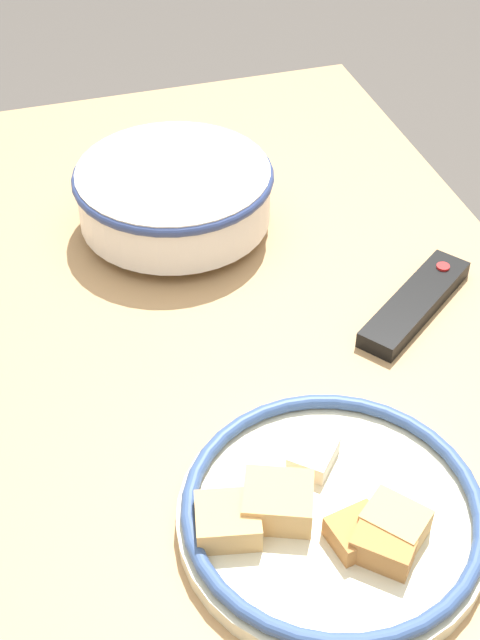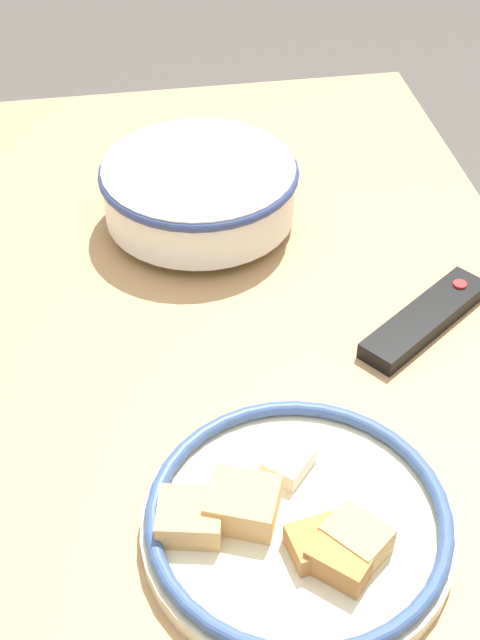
{
  "view_description": "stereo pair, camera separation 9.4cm",
  "coord_description": "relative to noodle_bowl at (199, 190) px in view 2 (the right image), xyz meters",
  "views": [
    {
      "loc": [
        0.64,
        -0.17,
        1.44
      ],
      "look_at": [
        -0.04,
        0.04,
        0.81
      ],
      "focal_mm": 50.0,
      "sensor_mm": 36.0,
      "label": 1
    },
    {
      "loc": [
        0.66,
        -0.08,
        1.44
      ],
      "look_at": [
        -0.04,
        0.04,
        0.81
      ],
      "focal_mm": 50.0,
      "sensor_mm": 36.0,
      "label": 2
    }
  ],
  "objects": [
    {
      "name": "dining_table",
      "position": [
        0.28,
        -0.02,
        -0.15
      ],
      "size": [
        1.32,
        0.81,
        0.77
      ],
      "color": "tan",
      "rests_on": "ground_plane"
    },
    {
      "name": "noodle_bowl",
      "position": [
        0.0,
        0.0,
        0.0
      ],
      "size": [
        0.25,
        0.25,
        0.09
      ],
      "color": "silver",
      "rests_on": "dining_table"
    },
    {
      "name": "food_plate",
      "position": [
        0.49,
        0.02,
        -0.03
      ],
      "size": [
        0.28,
        0.28,
        0.05
      ],
      "color": "beige",
      "rests_on": "dining_table"
    },
    {
      "name": "tv_remote",
      "position": [
        0.24,
        0.22,
        -0.04
      ],
      "size": [
        0.15,
        0.18,
        0.02
      ],
      "rotation": [
        0.0,
        0.0,
        0.64
      ],
      "color": "black",
      "rests_on": "dining_table"
    }
  ]
}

